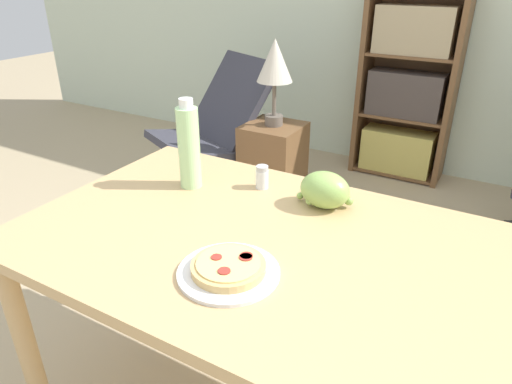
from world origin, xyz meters
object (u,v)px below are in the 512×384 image
(grape_bunch, at_px, (325,190))
(side_table, at_px, (273,166))
(pizza_on_plate, at_px, (229,269))
(lounge_chair_near, at_px, (212,150))
(salt_shaker, at_px, (262,177))
(drink_bottle, at_px, (189,147))
(bookshelf, at_px, (406,91))
(table_lamp, at_px, (275,65))

(grape_bunch, relative_size, side_table, 0.32)
(pizza_on_plate, xyz_separation_m, lounge_chair_near, (-1.21, 1.64, -0.48))
(pizza_on_plate, bearing_deg, salt_shaker, 109.52)
(side_table, bearing_deg, salt_shaker, -64.13)
(drink_bottle, xyz_separation_m, lounge_chair_near, (-0.83, 1.29, -0.60))
(bookshelf, bearing_deg, table_lamp, -121.47)
(drink_bottle, relative_size, lounge_chair_near, 0.32)
(grape_bunch, xyz_separation_m, drink_bottle, (-0.44, -0.08, 0.08))
(grape_bunch, relative_size, lounge_chair_near, 0.19)
(lounge_chair_near, distance_m, bookshelf, 1.43)
(grape_bunch, xyz_separation_m, bookshelf, (-0.23, 2.11, -0.18))
(grape_bunch, xyz_separation_m, side_table, (-0.79, 1.19, -0.53))
(pizza_on_plate, distance_m, salt_shaker, 0.48)
(grape_bunch, bearing_deg, side_table, 123.76)
(lounge_chair_near, xyz_separation_m, side_table, (0.48, -0.02, -0.01))
(lounge_chair_near, relative_size, bookshelf, 0.71)
(grape_bunch, xyz_separation_m, salt_shaker, (-0.23, 0.02, -0.02))
(salt_shaker, xyz_separation_m, bookshelf, (0.00, 2.09, -0.16))
(grape_bunch, height_order, bookshelf, bookshelf)
(salt_shaker, height_order, table_lamp, table_lamp)
(pizza_on_plate, height_order, bookshelf, bookshelf)
(lounge_chair_near, xyz_separation_m, table_lamp, (0.48, -0.02, 0.62))
(bookshelf, distance_m, table_lamp, 1.12)
(lounge_chair_near, bearing_deg, table_lamp, 23.38)
(bookshelf, bearing_deg, grape_bunch, -83.85)
(drink_bottle, bearing_deg, pizza_on_plate, -43.11)
(pizza_on_plate, bearing_deg, side_table, 114.15)
(drink_bottle, height_order, salt_shaker, drink_bottle)
(side_table, bearing_deg, lounge_chair_near, 178.14)
(salt_shaker, distance_m, table_lamp, 1.30)
(drink_bottle, relative_size, bookshelf, 0.23)
(table_lamp, bearing_deg, bookshelf, 58.53)
(drink_bottle, distance_m, bookshelf, 2.22)
(pizza_on_plate, relative_size, salt_shaker, 3.17)
(lounge_chair_near, bearing_deg, drink_bottle, -31.83)
(grape_bunch, relative_size, table_lamp, 0.35)
(side_table, bearing_deg, bookshelf, 58.53)
(lounge_chair_near, height_order, bookshelf, bookshelf)
(pizza_on_plate, relative_size, grape_bunch, 1.42)
(drink_bottle, bearing_deg, grape_bunch, 10.80)
(pizza_on_plate, xyz_separation_m, bookshelf, (-0.16, 2.55, -0.14))
(drink_bottle, bearing_deg, bookshelf, 84.43)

